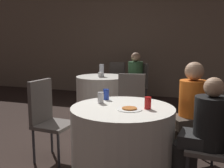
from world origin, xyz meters
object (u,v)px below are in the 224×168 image
Objects in this scene: table_far at (102,94)px; chair_near_northeast at (199,115)px; pizza_plate_near at (129,109)px; bottle_far at (102,70)px; soda_can_red at (148,103)px; soda_can_silver at (101,98)px; chair_near_east at (223,137)px; chair_near_north at (131,102)px; table_near at (122,141)px; person_orange_shirt at (187,114)px; chair_far_northeast at (139,81)px; soda_can_blue at (106,94)px; chair_near_west at (47,113)px; person_green_jacket at (133,80)px; person_black_shirt at (201,136)px; chair_far_north at (116,79)px.

table_far is 2.52m from chair_near_northeast.
pizza_plate_near is 1.03× the size of bottle_far.
soda_can_red is 1.00× the size of soda_can_silver.
chair_near_north is (-1.10, 1.02, 0.00)m from chair_near_east.
pizza_plate_near reaches higher than table_far.
chair_near_east reaches higher than table_near.
person_orange_shirt is (0.61, 0.48, 0.22)m from table_near.
chair_near_east is at bearing 154.56° from chair_far_northeast.
chair_near_north is 7.83× the size of soda_can_blue.
person_orange_shirt reaches higher than chair_far_northeast.
soda_can_silver is (-0.37, 0.16, 0.05)m from pizza_plate_near.
chair_near_east is 3.78× the size of pizza_plate_near.
pizza_plate_near is 2.64m from bottle_far.
chair_far_northeast is 0.81× the size of person_orange_shirt.
chair_far_northeast is at bearing 175.31° from chair_near_west.
person_green_jacket is at bearing 50.85° from table_far.
pizza_plate_near is (0.09, -0.07, 0.37)m from table_near.
chair_far_northeast is at bearing 99.82° from table_near.
soda_can_red is at bearing -58.65° from bottle_far.
bottle_far reaches higher than soda_can_blue.
person_black_shirt is at bearing -18.27° from soda_can_blue.
bottle_far is at bearing 44.18° from person_black_shirt.
chair_near_west is at bearing 69.24° from chair_near_northeast.
pizza_plate_near is at bearing 86.43° from chair_near_west.
person_black_shirt is at bearing -8.27° from soda_can_red.
chair_near_northeast is at bearing -42.15° from table_far.
person_black_shirt is 0.90× the size of person_green_jacket.
table_near is 4.21× the size of pizza_plate_near.
soda_can_blue is (-1.05, 0.35, 0.25)m from person_black_shirt.
soda_can_silver is (0.68, 0.02, 0.23)m from chair_near_west.
chair_far_north is 3.78× the size of pizza_plate_near.
person_green_jacket is (-1.24, 2.39, 0.01)m from person_orange_shirt.
soda_can_red is (0.26, 0.00, 0.43)m from table_near.
person_orange_shirt reaches higher than soda_can_blue.
person_orange_shirt reaches higher than table_near.
chair_near_west reaches higher than table_near.
person_green_jacket reaches higher than bottle_far.
chair_near_northeast is at bearing 37.89° from table_near.
soda_can_silver is at bearing -68.79° from bottle_far.
chair_far_north reaches higher than table_far.
table_far is 2.20m from soda_can_blue.
person_black_shirt is 3.02m from bottle_far.
chair_near_northeast is 1.78m from chair_near_west.
chair_near_northeast is 0.66m from person_black_shirt.
person_green_jacket is (-0.63, 2.87, 0.23)m from table_near.
soda_can_red is (-0.36, -0.47, 0.21)m from person_orange_shirt.
person_green_jacket is at bearing 50.38° from bottle_far.
bottle_far reaches higher than table_far.
soda_can_blue is at bearing 92.53° from soda_can_silver.
soda_can_red is at bearing 87.76° from chair_near_east.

